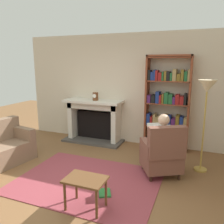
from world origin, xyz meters
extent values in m
plane|color=brown|center=(0.00, 0.00, 0.00)|extent=(14.00, 14.00, 0.00)
cube|color=beige|center=(0.00, 2.55, 1.35)|extent=(5.60, 0.10, 2.70)
cube|color=#923B44|center=(0.00, 0.30, 0.01)|extent=(2.40, 1.80, 0.01)
cube|color=#4C4742|center=(-0.82, 2.18, 0.03)|extent=(1.53, 0.64, 0.05)
cube|color=black|center=(-0.82, 2.40, 0.40)|extent=(1.01, 0.20, 0.70)
cube|color=silver|center=(-1.42, 2.28, 0.51)|extent=(0.12, 0.44, 1.02)
cube|color=silver|center=(-0.21, 2.28, 0.51)|extent=(0.12, 0.44, 1.02)
cube|color=silver|center=(-0.82, 2.28, 0.94)|extent=(1.33, 0.44, 0.16)
cube|color=silver|center=(-0.82, 2.22, 1.05)|extent=(1.49, 0.56, 0.06)
cylinder|color=brown|center=(-0.74, 2.20, 1.18)|extent=(0.14, 0.14, 0.20)
cylinder|color=white|center=(-0.74, 2.14, 1.21)|extent=(0.10, 0.01, 0.10)
cube|color=brown|center=(0.53, 2.34, 1.09)|extent=(0.04, 0.32, 2.18)
cube|color=brown|center=(1.48, 2.34, 1.09)|extent=(0.04, 0.32, 2.18)
cube|color=brown|center=(1.01, 2.34, 2.16)|extent=(0.99, 0.32, 0.04)
cube|color=brown|center=(1.01, 2.34, 0.06)|extent=(0.95, 0.32, 0.02)
cube|color=black|center=(0.60, 2.33, 0.17)|extent=(0.07, 0.26, 0.19)
cube|color=#997F4C|center=(0.67, 2.33, 0.16)|extent=(0.06, 0.26, 0.18)
cube|color=#1E592D|center=(0.75, 2.33, 0.16)|extent=(0.09, 0.26, 0.17)
cube|color=#997F4C|center=(0.82, 2.33, 0.15)|extent=(0.04, 0.26, 0.16)
cube|color=#997F4C|center=(0.87, 2.33, 0.17)|extent=(0.06, 0.26, 0.20)
cube|color=#1E592D|center=(0.96, 2.33, 0.20)|extent=(0.08, 0.26, 0.26)
cube|color=maroon|center=(1.05, 2.33, 0.19)|extent=(0.09, 0.26, 0.23)
cube|color=brown|center=(1.13, 2.33, 0.16)|extent=(0.05, 0.26, 0.17)
cube|color=#1E592D|center=(1.20, 2.33, 0.16)|extent=(0.08, 0.26, 0.17)
cube|color=#4C1E59|center=(1.28, 2.33, 0.15)|extent=(0.05, 0.26, 0.16)
cube|color=black|center=(1.34, 2.33, 0.17)|extent=(0.06, 0.26, 0.20)
cube|color=black|center=(1.40, 2.33, 0.16)|extent=(0.04, 0.26, 0.17)
cube|color=brown|center=(1.01, 2.34, 0.57)|extent=(0.95, 0.32, 0.02)
cube|color=navy|center=(0.60, 2.33, 0.71)|extent=(0.08, 0.26, 0.25)
cube|color=maroon|center=(0.68, 2.33, 0.68)|extent=(0.05, 0.26, 0.19)
cube|color=#997F4C|center=(0.74, 2.33, 0.71)|extent=(0.06, 0.26, 0.25)
cube|color=#997F4C|center=(0.79, 2.33, 0.68)|extent=(0.04, 0.26, 0.19)
cube|color=#997F4C|center=(0.84, 2.33, 0.69)|extent=(0.05, 0.26, 0.21)
cube|color=#4C1E59|center=(0.91, 2.33, 0.68)|extent=(0.08, 0.26, 0.19)
cube|color=#997F4C|center=(0.99, 2.33, 0.71)|extent=(0.07, 0.26, 0.25)
cube|color=navy|center=(1.08, 2.33, 0.70)|extent=(0.08, 0.26, 0.23)
cube|color=#4C1E59|center=(1.17, 2.33, 0.68)|extent=(0.09, 0.26, 0.18)
cube|color=brown|center=(1.26, 2.33, 0.71)|extent=(0.08, 0.26, 0.26)
cube|color=navy|center=(1.35, 2.33, 0.70)|extent=(0.07, 0.26, 0.23)
cube|color=#997F4C|center=(1.43, 2.33, 0.69)|extent=(0.08, 0.26, 0.22)
cube|color=brown|center=(1.01, 2.34, 1.09)|extent=(0.95, 0.32, 0.02)
cube|color=#4C1E59|center=(0.60, 2.33, 1.19)|extent=(0.08, 0.26, 0.17)
cube|color=black|center=(0.70, 2.33, 1.19)|extent=(0.09, 0.26, 0.18)
cube|color=navy|center=(0.79, 2.33, 1.23)|extent=(0.08, 0.26, 0.26)
cube|color=maroon|center=(0.86, 2.33, 1.19)|extent=(0.05, 0.26, 0.19)
cube|color=brown|center=(0.91, 2.33, 1.21)|extent=(0.04, 0.26, 0.21)
cube|color=#1E592D|center=(0.99, 2.33, 1.22)|extent=(0.09, 0.26, 0.25)
cube|color=#1E592D|center=(1.08, 2.33, 1.21)|extent=(0.08, 0.26, 0.21)
cube|color=#4C1E59|center=(1.16, 2.33, 1.18)|extent=(0.05, 0.26, 0.16)
cube|color=maroon|center=(1.23, 2.33, 1.21)|extent=(0.08, 0.26, 0.22)
cube|color=maroon|center=(1.32, 2.33, 1.19)|extent=(0.08, 0.26, 0.18)
cube|color=black|center=(1.40, 2.33, 1.22)|extent=(0.05, 0.26, 0.24)
cube|color=brown|center=(1.01, 2.34, 1.60)|extent=(0.95, 0.32, 0.02)
cube|color=black|center=(0.59, 2.33, 1.73)|extent=(0.05, 0.26, 0.23)
cube|color=navy|center=(0.65, 2.33, 1.71)|extent=(0.06, 0.26, 0.19)
cube|color=navy|center=(0.71, 2.33, 1.73)|extent=(0.04, 0.26, 0.24)
cube|color=maroon|center=(0.76, 2.33, 1.72)|extent=(0.05, 0.26, 0.22)
cube|color=maroon|center=(0.83, 2.33, 1.70)|extent=(0.08, 0.26, 0.17)
cube|color=#1E592D|center=(0.89, 2.33, 1.71)|extent=(0.04, 0.26, 0.19)
cube|color=brown|center=(0.95, 2.33, 1.72)|extent=(0.05, 0.26, 0.21)
cube|color=black|center=(1.01, 2.33, 1.71)|extent=(0.07, 0.26, 0.20)
cube|color=#1E592D|center=(1.07, 2.33, 1.70)|extent=(0.04, 0.26, 0.17)
cube|color=#997F4C|center=(1.14, 2.33, 1.74)|extent=(0.08, 0.26, 0.25)
cube|color=brown|center=(1.23, 2.33, 1.69)|extent=(0.07, 0.26, 0.16)
cube|color=brown|center=(1.30, 2.33, 1.74)|extent=(0.06, 0.26, 0.24)
cube|color=#1E592D|center=(1.38, 2.33, 1.72)|extent=(0.06, 0.26, 0.21)
cube|color=#997F4C|center=(1.45, 2.33, 1.74)|extent=(0.07, 0.26, 0.25)
cube|color=brown|center=(1.01, 2.34, 2.12)|extent=(0.95, 0.32, 0.02)
cylinder|color=#331E14|center=(1.23, 1.35, 0.06)|extent=(0.05, 0.05, 0.12)
cylinder|color=#331E14|center=(0.78, 1.10, 0.06)|extent=(0.05, 0.05, 0.12)
cylinder|color=#331E14|center=(1.46, 0.93, 0.06)|extent=(0.05, 0.05, 0.12)
cylinder|color=#331E14|center=(1.02, 0.68, 0.06)|extent=(0.05, 0.05, 0.12)
cube|color=brown|center=(1.12, 1.01, 0.27)|extent=(0.85, 0.84, 0.30)
cube|color=brown|center=(1.24, 0.81, 0.70)|extent=(0.64, 0.46, 0.55)
cube|color=brown|center=(1.36, 1.15, 0.53)|extent=(0.37, 0.53, 0.22)
cube|color=brown|center=(0.89, 0.88, 0.53)|extent=(0.37, 0.53, 0.22)
cube|color=white|center=(1.15, 0.97, 0.67)|extent=(0.38, 0.33, 0.50)
sphere|color=#D8AD8C|center=(1.15, 0.97, 1.04)|extent=(0.20, 0.20, 0.20)
cube|color=#191E3F|center=(1.12, 1.18, 0.47)|extent=(0.30, 0.41, 0.12)
cube|color=#191E3F|center=(0.98, 1.11, 0.47)|extent=(0.30, 0.41, 0.12)
cylinder|color=#191E3F|center=(1.02, 1.35, 0.21)|extent=(0.10, 0.10, 0.42)
cylinder|color=#191E3F|center=(0.89, 1.27, 0.21)|extent=(0.10, 0.10, 0.42)
cube|color=white|center=(0.98, 1.26, 0.77)|extent=(0.37, 0.27, 0.25)
cube|color=#856750|center=(-1.84, 0.80, 0.52)|extent=(0.72, 0.27, 0.24)
cube|color=brown|center=(0.33, -0.38, 0.44)|extent=(0.56, 0.39, 0.03)
cylinder|color=brown|center=(0.09, -0.54, 0.21)|extent=(0.04, 0.04, 0.43)
cylinder|color=brown|center=(0.57, -0.54, 0.21)|extent=(0.04, 0.04, 0.43)
cylinder|color=brown|center=(0.09, -0.23, 0.21)|extent=(0.04, 0.04, 0.43)
cylinder|color=brown|center=(0.57, -0.23, 0.21)|extent=(0.04, 0.04, 0.43)
cube|color=gold|center=(0.16, 0.32, 0.03)|extent=(0.22, 0.23, 0.04)
cube|color=#267233|center=(0.43, 0.04, 0.02)|extent=(0.27, 0.30, 0.02)
cylinder|color=#B7933F|center=(1.80, 1.46, 0.01)|extent=(0.24, 0.24, 0.03)
cylinder|color=#B7933F|center=(1.80, 1.46, 0.76)|extent=(0.03, 0.03, 1.47)
cone|color=beige|center=(1.80, 1.46, 1.60)|extent=(0.32, 0.32, 0.22)
camera|label=1|loc=(1.71, -2.91, 2.00)|focal=36.77mm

